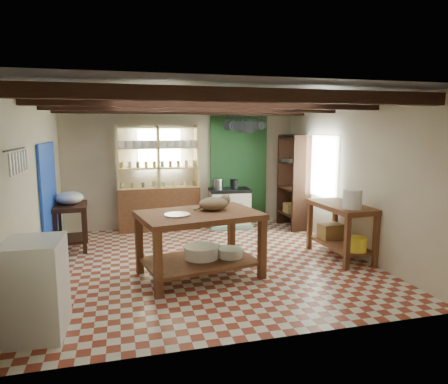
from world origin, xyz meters
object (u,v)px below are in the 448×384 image
object	(u,v)px
stove	(230,208)
prep_table	(71,227)
right_counter	(341,231)
cat	(214,204)
work_table	(200,244)
white_cabinet	(36,288)

from	to	relation	value
stove	prep_table	xyz separation A→B (m)	(-3.15, -0.86, -0.01)
stove	right_counter	distance (m)	2.76
stove	cat	xyz separation A→B (m)	(-0.97, -2.62, 0.62)
stove	cat	bearing A→B (deg)	-105.80
work_table	white_cabinet	size ratio (longest dim) A/B	1.65
right_counter	cat	world-z (taller)	cat
work_table	right_counter	distance (m)	2.45
work_table	cat	bearing A→B (deg)	11.31
white_cabinet	right_counter	bearing A→B (deg)	21.30
stove	cat	world-z (taller)	cat
stove	right_counter	world-z (taller)	right_counter
work_table	prep_table	bearing A→B (deg)	125.22
white_cabinet	right_counter	xyz separation A→B (m)	(4.40, 1.46, -0.05)
prep_table	white_cabinet	size ratio (longest dim) A/B	0.81
prep_table	white_cabinet	xyz separation A→B (m)	(-0.02, -3.07, 0.10)
work_table	stove	world-z (taller)	work_table
cat	white_cabinet	bearing A→B (deg)	-170.39
work_table	white_cabinet	distance (m)	2.30
work_table	stove	size ratio (longest dim) A/B	1.94
stove	cat	size ratio (longest dim) A/B	1.99
prep_table	cat	world-z (taller)	cat
prep_table	stove	bearing A→B (deg)	12.50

